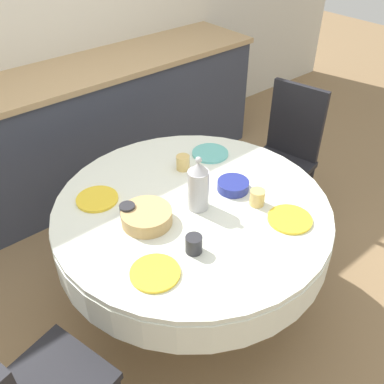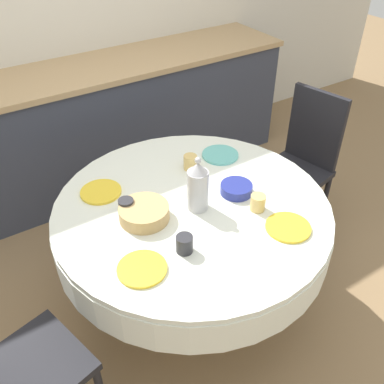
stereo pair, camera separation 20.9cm
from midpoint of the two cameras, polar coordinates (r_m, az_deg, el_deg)
The scene contains 17 objects.
ground_plane at distance 2.66m, azimuth 2.32°, elevation -14.01°, with size 12.00×12.00×0.00m, color #8E704C.
wall_back at distance 3.37m, azimuth -16.17°, elevation 22.68°, with size 7.00×0.05×2.60m.
kitchen_counter at distance 3.36m, azimuth -11.84°, elevation 8.10°, with size 3.24×0.64×0.95m.
dining_table at distance 2.22m, azimuth 2.70°, elevation -4.22°, with size 1.40×1.40×0.73m.
chair_left at distance 2.98m, azimuth 16.52°, elevation 4.36°, with size 0.48×0.48×0.97m.
chair_right at distance 1.88m, azimuth -20.17°, elevation -21.59°, with size 0.49×0.49×0.97m.
plate_near_left at distance 1.82m, azimuth -3.38°, elevation -10.33°, with size 0.21×0.21×0.01m, color yellow.
cup_near_left at distance 1.87m, azimuth 2.21°, elevation -7.07°, with size 0.08×0.08×0.08m, color #28282D.
plate_near_right at distance 2.08m, azimuth 15.55°, elevation -4.67°, with size 0.21×0.21×0.01m, color yellow.
cup_near_right at distance 2.13m, azimuth 11.57°, elevation -1.50°, with size 0.08×0.08×0.08m, color #DBB766.
plate_far_left at distance 2.24m, azimuth -9.48°, elevation -0.07°, with size 0.21×0.21×0.01m, color yellow.
cup_far_left at distance 2.07m, azimuth -5.90°, elevation -2.10°, with size 0.08×0.08×0.08m, color #28282D.
plate_far_right at distance 2.52m, azimuth 6.17°, elevation 4.87°, with size 0.21×0.21×0.01m, color #60BCB7.
cup_far_right at distance 2.38m, azimuth 2.29°, elevation 3.91°, with size 0.08×0.08×0.08m, color #DBB766.
coffee_carafe at distance 2.05m, azimuth 3.70°, elevation 0.63°, with size 0.10×0.10×0.29m.
bread_basket at distance 2.04m, azimuth -3.50°, elevation -2.90°, with size 0.24×0.24×0.07m, color tan.
fruit_bowl at distance 2.23m, azimuth 8.62°, elevation 0.33°, with size 0.17×0.17×0.05m, color navy.
Camera 2 is at (-0.91, -1.40, 2.08)m, focal length 40.00 mm.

